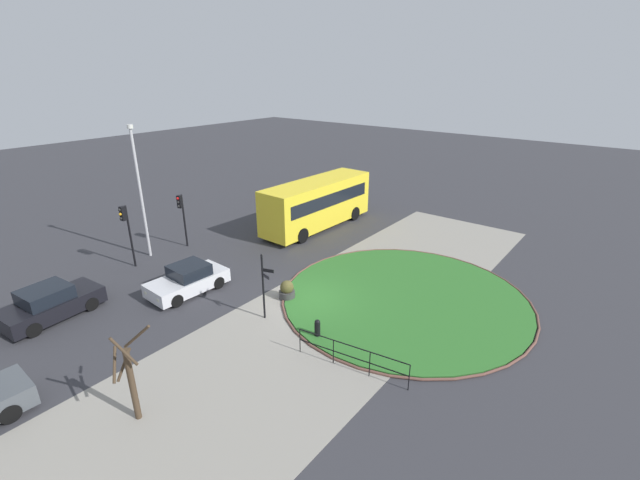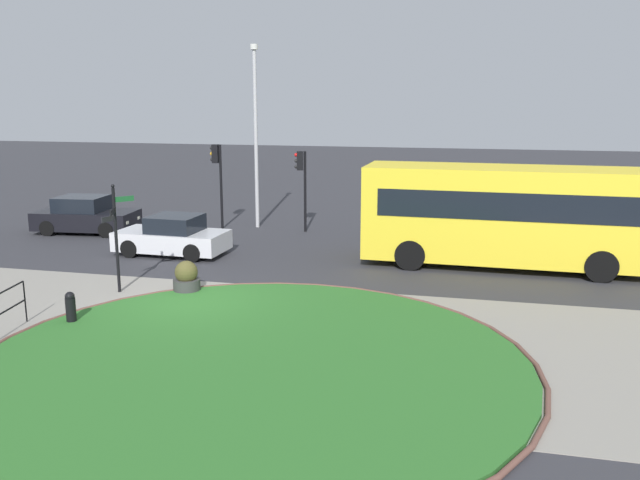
# 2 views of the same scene
# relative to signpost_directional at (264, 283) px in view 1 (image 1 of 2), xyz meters

# --- Properties ---
(ground) EXTENTS (120.00, 120.00, 0.00)m
(ground) POSITION_rel_signpost_directional_xyz_m (2.45, -0.49, -1.81)
(ground) COLOR #333338
(sidewalk_paving) EXTENTS (32.00, 8.12, 0.02)m
(sidewalk_paving) POSITION_rel_signpost_directional_xyz_m (2.45, -2.43, -1.80)
(sidewalk_paving) COLOR gray
(sidewalk_paving) RESTS_ON ground
(grass_island) EXTENTS (11.80, 11.80, 0.10)m
(grass_island) POSITION_rel_signpost_directional_xyz_m (5.47, -4.14, -1.76)
(grass_island) COLOR #2D6B28
(grass_island) RESTS_ON ground
(grass_kerb_ring) EXTENTS (12.11, 12.11, 0.11)m
(grass_kerb_ring) POSITION_rel_signpost_directional_xyz_m (5.47, -4.14, -1.75)
(grass_kerb_ring) COLOR brown
(grass_kerb_ring) RESTS_ON ground
(signpost_directional) EXTENTS (0.53, 0.97, 3.17)m
(signpost_directional) POSITION_rel_signpost_directional_xyz_m (0.00, 0.00, 0.00)
(signpost_directional) COLOR black
(signpost_directional) RESTS_ON ground
(bollard_foreground) EXTENTS (0.25, 0.25, 0.86)m
(bollard_foreground) POSITION_rel_signpost_directional_xyz_m (0.27, -2.79, -1.37)
(bollard_foreground) COLOR black
(bollard_foreground) RESTS_ON ground
(railing_grass_edge) EXTENTS (0.73, 4.45, 1.09)m
(railing_grass_edge) POSITION_rel_signpost_directional_xyz_m (-0.60, -5.09, -1.09)
(railing_grass_edge) COLOR black
(railing_grass_edge) RESTS_ON ground
(bus_yellow) EXTENTS (9.22, 2.77, 3.34)m
(bus_yellow) POSITION_rel_signpost_directional_xyz_m (10.90, 5.67, -0.02)
(bus_yellow) COLOR yellow
(bus_yellow) RESTS_ON ground
(car_near_lane) EXTENTS (4.00, 2.03, 1.44)m
(car_near_lane) POSITION_rel_signpost_directional_xyz_m (-0.61, 4.82, -1.15)
(car_near_lane) COLOR silver
(car_near_lane) RESTS_ON ground
(car_far_lane) EXTENTS (4.26, 2.27, 1.53)m
(car_far_lane) POSITION_rel_signpost_directional_xyz_m (-5.92, 7.64, -1.10)
(car_far_lane) COLOR black
(car_far_lane) RESTS_ON ground
(traffic_light_near) EXTENTS (0.49, 0.29, 3.62)m
(traffic_light_near) POSITION_rel_signpost_directional_xyz_m (-0.82, 9.76, 0.85)
(traffic_light_near) COLOR black
(traffic_light_near) RESTS_ON ground
(traffic_light_far) EXTENTS (0.48, 0.32, 3.39)m
(traffic_light_far) POSITION_rel_signpost_directional_xyz_m (2.85, 9.92, 0.69)
(traffic_light_far) COLOR black
(traffic_light_far) RESTS_ON ground
(lamppost_tall) EXTENTS (0.32, 0.32, 7.73)m
(lamppost_tall) POSITION_rel_signpost_directional_xyz_m (0.69, 10.47, 2.35)
(lamppost_tall) COLOR #B7B7BC
(lamppost_tall) RESTS_ON ground
(planter_near_signpost) EXTENTS (0.78, 0.78, 0.96)m
(planter_near_signpost) POSITION_rel_signpost_directional_xyz_m (1.92, 0.42, -1.37)
(planter_near_signpost) COLOR #383838
(planter_near_signpost) RESTS_ON ground
(street_tree_bare) EXTENTS (1.34, 1.20, 3.35)m
(street_tree_bare) POSITION_rel_signpost_directional_xyz_m (-6.82, -1.00, -0.17)
(street_tree_bare) COLOR #423323
(street_tree_bare) RESTS_ON ground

